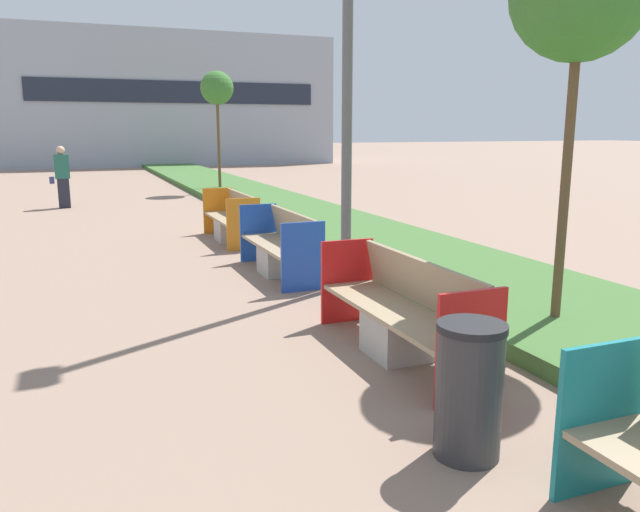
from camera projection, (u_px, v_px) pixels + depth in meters
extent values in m
cube|color=#426B33|center=(379.00, 244.00, 11.31)|extent=(2.80, 120.00, 0.18)
cube|color=#939EAD|center=(168.00, 102.00, 38.55)|extent=(18.83, 8.02, 7.53)
cube|color=#1E2333|center=(178.00, 92.00, 34.78)|extent=(15.81, 0.08, 1.20)
cube|color=#197A7F|center=(599.00, 419.00, 3.69)|extent=(0.62, 0.04, 0.94)
cube|color=#ADA8A0|center=(397.00, 335.00, 5.98)|extent=(0.52, 0.60, 0.42)
cube|color=tan|center=(398.00, 312.00, 5.94)|extent=(0.58, 2.33, 0.05)
cube|color=tan|center=(423.00, 283.00, 5.98)|extent=(0.14, 2.23, 0.48)
cube|color=red|center=(471.00, 349.00, 4.85)|extent=(0.62, 0.04, 0.94)
cube|color=red|center=(347.00, 281.00, 7.01)|extent=(0.62, 0.04, 0.94)
cube|color=#ADA8A0|center=(279.00, 261.00, 9.34)|extent=(0.52, 0.60, 0.42)
cube|color=tan|center=(278.00, 246.00, 9.30)|extent=(0.58, 2.10, 0.05)
cube|color=tan|center=(295.00, 227.00, 9.34)|extent=(0.14, 2.02, 0.48)
cube|color=blue|center=(303.00, 257.00, 8.32)|extent=(0.62, 0.04, 0.94)
cube|color=blue|center=(258.00, 233.00, 10.26)|extent=(0.62, 0.04, 0.94)
cube|color=#ADA8A0|center=(230.00, 230.00, 12.13)|extent=(0.52, 0.60, 0.42)
cube|color=tan|center=(230.00, 219.00, 12.08)|extent=(0.58, 2.04, 0.05)
cube|color=tan|center=(243.00, 204.00, 12.13)|extent=(0.14, 1.96, 0.48)
cube|color=orange|center=(244.00, 224.00, 11.13)|extent=(0.62, 0.04, 0.94)
cube|color=orange|center=(218.00, 210.00, 13.02)|extent=(0.62, 0.04, 0.94)
cylinder|color=#2D2D30|center=(469.00, 394.00, 4.11)|extent=(0.44, 0.44, 0.87)
cylinder|color=black|center=(472.00, 327.00, 4.02)|extent=(0.46, 0.46, 0.05)
cylinder|color=#56595B|center=(348.00, 39.00, 8.04)|extent=(0.14, 0.14, 6.57)
cylinder|color=brown|center=(565.00, 189.00, 6.41)|extent=(0.10, 0.10, 3.09)
cylinder|color=brown|center=(219.00, 145.00, 21.09)|extent=(0.10, 0.10, 3.17)
sphere|color=#38702D|center=(217.00, 88.00, 20.71)|extent=(1.10, 1.10, 1.10)
cube|color=#232633|center=(64.00, 193.00, 17.13)|extent=(0.30, 0.22, 0.81)
cube|color=#236051|center=(62.00, 166.00, 16.98)|extent=(0.38, 0.24, 0.65)
sphere|color=tan|center=(60.00, 150.00, 16.89)|extent=(0.22, 0.22, 0.22)
cube|color=navy|center=(52.00, 180.00, 16.95)|extent=(0.12, 0.20, 0.18)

